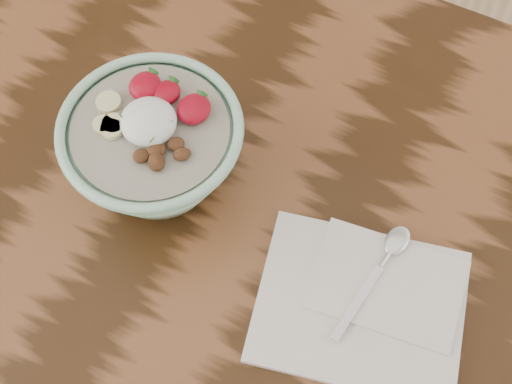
{
  "coord_description": "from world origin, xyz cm",
  "views": [
    {
      "loc": [
        27.94,
        -31.64,
        152.91
      ],
      "look_at": [
        12.53,
        -0.81,
        87.34
      ],
      "focal_mm": 50.0,
      "sensor_mm": 36.0,
      "label": 1
    }
  ],
  "objects": [
    {
      "name": "breakfast_bowl",
      "position": [
        -1.76,
        1.47,
        82.16
      ],
      "size": [
        21.02,
        21.02,
        14.28
      ],
      "rotation": [
        0.0,
        0.0,
        0.23
      ],
      "color": "#A2DAB9",
      "rests_on": "table"
    },
    {
      "name": "table",
      "position": [
        0.0,
        0.0,
        65.7
      ],
      "size": [
        160.0,
        90.0,
        75.0
      ],
      "color": "#331D0C",
      "rests_on": "ground"
    },
    {
      "name": "napkin",
      "position": [
        27.21,
        -2.28,
        75.6
      ],
      "size": [
        26.73,
        23.37,
        1.43
      ],
      "rotation": [
        0.0,
        0.0,
        0.22
      ],
      "color": "white",
      "rests_on": "table"
    },
    {
      "name": "spoon",
      "position": [
        27.34,
        3.53,
        76.78
      ],
      "size": [
        4.01,
        16.35,
        0.85
      ],
      "rotation": [
        0.0,
        0.0,
        -0.13
      ],
      "color": "silver",
      "rests_on": "napkin"
    }
  ]
}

